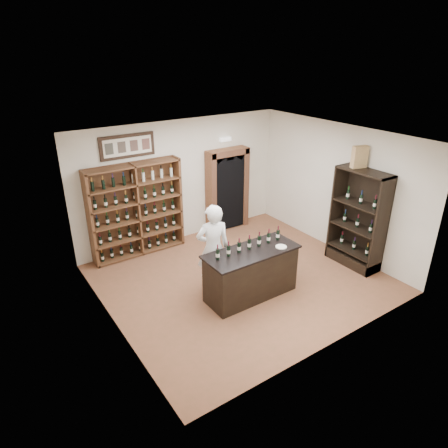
{
  "coord_description": "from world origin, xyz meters",
  "views": [
    {
      "loc": [
        -4.39,
        -5.84,
        4.58
      ],
      "look_at": [
        -0.22,
        0.3,
        1.22
      ],
      "focal_mm": 32.0,
      "sensor_mm": 36.0,
      "label": 1
    }
  ],
  "objects_px": {
    "shopkeeper": "(213,248)",
    "counter_bottle_0": "(218,254)",
    "side_cabinet": "(357,233)",
    "wine_shelf": "(136,210)",
    "tasting_counter": "(251,273)",
    "wine_crate": "(359,157)"
  },
  "relations": [
    {
      "from": "counter_bottle_0",
      "to": "side_cabinet",
      "type": "distance_m",
      "value": 3.48
    },
    {
      "from": "wine_shelf",
      "to": "counter_bottle_0",
      "type": "distance_m",
      "value": 2.88
    },
    {
      "from": "tasting_counter",
      "to": "shopkeeper",
      "type": "bearing_deg",
      "value": 127.79
    },
    {
      "from": "counter_bottle_0",
      "to": "shopkeeper",
      "type": "distance_m",
      "value": 0.62
    },
    {
      "from": "shopkeeper",
      "to": "wine_crate",
      "type": "height_order",
      "value": "wine_crate"
    },
    {
      "from": "wine_shelf",
      "to": "counter_bottle_0",
      "type": "bearing_deg",
      "value": -82.42
    },
    {
      "from": "wine_shelf",
      "to": "shopkeeper",
      "type": "bearing_deg",
      "value": -74.96
    },
    {
      "from": "counter_bottle_0",
      "to": "wine_crate",
      "type": "xyz_separation_m",
      "value": [
        3.45,
        -0.16,
        1.32
      ]
    },
    {
      "from": "wine_shelf",
      "to": "tasting_counter",
      "type": "bearing_deg",
      "value": -69.44
    },
    {
      "from": "shopkeeper",
      "to": "counter_bottle_0",
      "type": "bearing_deg",
      "value": 82.6
    },
    {
      "from": "shopkeeper",
      "to": "wine_crate",
      "type": "relative_size",
      "value": 3.97
    },
    {
      "from": "tasting_counter",
      "to": "wine_crate",
      "type": "height_order",
      "value": "wine_crate"
    },
    {
      "from": "counter_bottle_0",
      "to": "wine_shelf",
      "type": "bearing_deg",
      "value": 97.58
    },
    {
      "from": "side_cabinet",
      "to": "wine_crate",
      "type": "distance_m",
      "value": 1.69
    },
    {
      "from": "counter_bottle_0",
      "to": "shopkeeper",
      "type": "bearing_deg",
      "value": 65.66
    },
    {
      "from": "tasting_counter",
      "to": "counter_bottle_0",
      "type": "distance_m",
      "value": 0.95
    },
    {
      "from": "tasting_counter",
      "to": "side_cabinet",
      "type": "height_order",
      "value": "side_cabinet"
    },
    {
      "from": "counter_bottle_0",
      "to": "wine_crate",
      "type": "relative_size",
      "value": 0.65
    },
    {
      "from": "side_cabinet",
      "to": "wine_crate",
      "type": "bearing_deg",
      "value": 88.79
    },
    {
      "from": "tasting_counter",
      "to": "counter_bottle_0",
      "type": "bearing_deg",
      "value": 173.71
    },
    {
      "from": "tasting_counter",
      "to": "side_cabinet",
      "type": "xyz_separation_m",
      "value": [
        2.72,
        -0.3,
        0.26
      ]
    },
    {
      "from": "side_cabinet",
      "to": "shopkeeper",
      "type": "bearing_deg",
      "value": 164.04
    }
  ]
}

